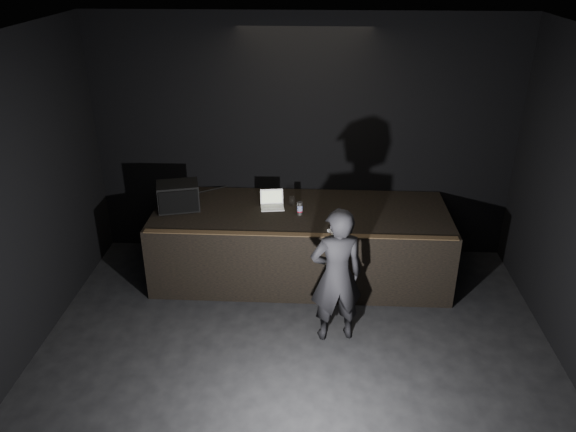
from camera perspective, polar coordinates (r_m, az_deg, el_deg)
The scene contains 11 objects.
ground at distance 5.95m, azimuth 0.34°, elevation -19.80°, with size 7.00×7.00×0.00m, color black.
room_walls at distance 4.72m, azimuth 0.41°, elevation -2.38°, with size 6.10×7.10×3.52m.
stage_riser at distance 7.85m, azimuth 1.29°, elevation -2.76°, with size 4.00×1.50×1.00m, color black.
riser_lip at distance 6.98m, azimuth 1.15°, elevation -1.90°, with size 3.92×0.10×0.01m, color brown.
stage_monitor at distance 7.75m, azimuth -11.09°, elevation 1.99°, with size 0.63×0.53×0.37m.
cable at distance 8.27m, azimuth -9.01°, elevation 2.39°, with size 0.02×0.02×0.89m, color black.
laptop at distance 7.72m, azimuth -1.63°, elevation 1.37°, with size 0.35×0.32×0.22m.
beer_can at distance 7.47m, azimuth 1.21°, elevation 0.77°, with size 0.08×0.08×0.18m.
plastic_cup at distance 7.79m, azimuth 0.42°, elevation 1.57°, with size 0.09×0.09×0.11m, color white.
wii_remote at distance 7.03m, azimuth 4.46°, elevation -1.70°, with size 0.04×0.16×0.03m, color white.
person at distance 6.47m, azimuth 4.94°, elevation -6.05°, with size 0.62×0.41×1.69m, color black.
Camera 1 is at (0.19, -4.16, 4.26)m, focal length 35.00 mm.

